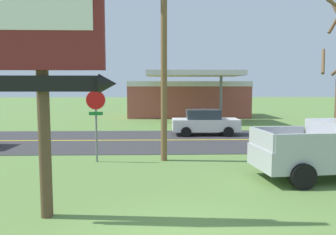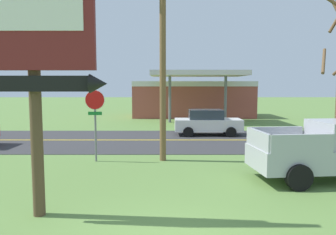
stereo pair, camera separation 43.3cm
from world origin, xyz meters
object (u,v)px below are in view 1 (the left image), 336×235
at_px(car_white_near_lane, 205,122).
at_px(motel_sign, 41,37).
at_px(gas_station, 187,98).
at_px(pickup_silver_parked_on_lawn, 334,150).
at_px(utility_pole, 164,52).
at_px(stop_sign, 96,113).

bearing_deg(car_white_near_lane, motel_sign, -112.91).
bearing_deg(gas_station, car_white_near_lane, -90.24).
relative_size(pickup_silver_parked_on_lawn, car_white_near_lane, 1.28).
xyz_separation_m(utility_pole, pickup_silver_parked_on_lawn, (5.68, -2.84, -3.55)).
relative_size(motel_sign, utility_pole, 0.75).
bearing_deg(stop_sign, car_white_near_lane, 53.07).
bearing_deg(pickup_silver_parked_on_lawn, motel_sign, -159.57).
distance_m(gas_station, car_white_near_lane, 13.23).
relative_size(gas_station, pickup_silver_parked_on_lawn, 2.23).
distance_m(stop_sign, utility_pole, 3.73).
relative_size(motel_sign, car_white_near_lane, 1.50).
bearing_deg(car_white_near_lane, gas_station, 89.76).
height_order(motel_sign, car_white_near_lane, motel_sign).
bearing_deg(motel_sign, utility_pole, 64.81).
distance_m(motel_sign, utility_pole, 6.65).
xyz_separation_m(utility_pole, car_white_near_lane, (2.72, 7.10, -3.68)).
relative_size(stop_sign, car_white_near_lane, 0.70).
distance_m(stop_sign, pickup_silver_parked_on_lawn, 8.92).
height_order(stop_sign, car_white_near_lane, stop_sign).
bearing_deg(gas_station, pickup_silver_parked_on_lawn, -82.83).
height_order(utility_pole, car_white_near_lane, utility_pole).
bearing_deg(stop_sign, utility_pole, 4.06).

